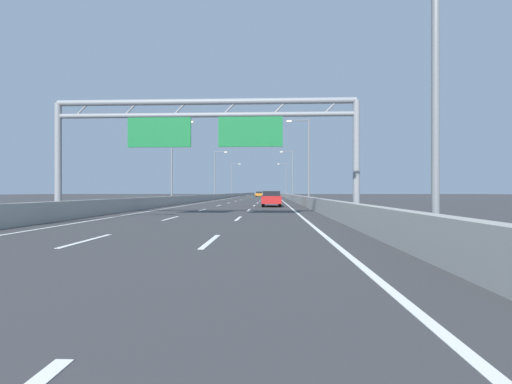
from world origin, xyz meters
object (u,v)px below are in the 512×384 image
at_px(streetlamp_right_mid, 307,156).
at_px(black_car, 273,196).
at_px(streetlamp_right_near, 426,35).
at_px(streetlamp_left_mid, 174,156).
at_px(streetlamp_left_distant, 233,178).
at_px(sign_gantry, 205,128).
at_px(streetlamp_right_far, 291,171).
at_px(streetlamp_right_distant, 285,178).
at_px(red_car, 271,199).
at_px(streetlamp_left_far, 216,172).
at_px(orange_car, 259,194).
at_px(silver_car, 261,194).

height_order(streetlamp_right_mid, black_car, streetlamp_right_mid).
distance_m(streetlamp_right_near, streetlamp_left_mid, 35.23).
bearing_deg(streetlamp_left_distant, sign_gantry, -85.02).
distance_m(streetlamp_right_mid, streetlamp_right_far, 31.91).
bearing_deg(sign_gantry, streetlamp_right_far, 82.10).
distance_m(streetlamp_right_distant, red_car, 70.20).
xyz_separation_m(streetlamp_right_far, red_car, (-3.92, -38.02, -4.63)).
xyz_separation_m(streetlamp_left_far, streetlamp_left_distant, (0.00, 31.91, 0.00)).
relative_size(streetlamp_right_near, streetlamp_left_distant, 1.00).
distance_m(streetlamp_right_far, orange_car, 32.28).
xyz_separation_m(streetlamp_right_distant, silver_car, (-7.58, 28.69, -4.66)).
distance_m(streetlamp_right_near, red_car, 26.50).
distance_m(black_car, red_car, 19.21).
distance_m(streetlamp_right_mid, streetlamp_left_far, 35.23).
xyz_separation_m(streetlamp_left_far, streetlamp_right_far, (14.93, 0.00, 0.00)).
bearing_deg(black_car, sign_gantry, -96.19).
distance_m(sign_gantry, black_car, 35.41).
distance_m(streetlamp_right_distant, black_car, 51.07).
height_order(black_car, red_car, red_car).
bearing_deg(orange_car, black_car, -85.74).
bearing_deg(streetlamp_left_distant, streetlamp_left_mid, -90.00).
distance_m(streetlamp_left_far, red_car, 39.86).
xyz_separation_m(streetlamp_left_mid, red_car, (11.01, -6.12, -4.63)).
relative_size(streetlamp_left_far, orange_car, 2.10).
relative_size(streetlamp_left_mid, black_car, 2.25).
bearing_deg(sign_gantry, streetlamp_left_distant, 94.98).
distance_m(streetlamp_left_mid, red_car, 13.42).
height_order(sign_gantry, streetlamp_left_distant, streetlamp_left_distant).
bearing_deg(streetlamp_left_far, red_car, -73.85).
xyz_separation_m(streetlamp_right_far, streetlamp_left_distant, (-14.93, 31.91, 0.00)).
height_order(sign_gantry, red_car, sign_gantry).
relative_size(streetlamp_left_distant, red_car, 2.07).
relative_size(black_car, orange_car, 0.93).
bearing_deg(streetlamp_left_mid, streetlamp_right_far, 64.92).
bearing_deg(black_car, orange_car, 94.26).
relative_size(streetlamp_left_far, black_car, 2.25).
relative_size(silver_car, black_car, 1.03).
height_order(sign_gantry, streetlamp_right_near, streetlamp_right_near).
distance_m(streetlamp_left_distant, streetlamp_right_distant, 14.93).
height_order(sign_gantry, streetlamp_right_distant, streetlamp_right_distant).
xyz_separation_m(streetlamp_left_mid, streetlamp_right_far, (14.93, 31.91, 0.00)).
bearing_deg(streetlamp_right_far, streetlamp_right_distant, 90.00).
distance_m(streetlamp_left_far, black_car, 22.41).
height_order(streetlamp_right_far, streetlamp_right_distant, same).
bearing_deg(orange_car, streetlamp_left_mid, -96.82).
bearing_deg(streetlamp_right_far, streetlamp_left_distant, 115.08).
distance_m(streetlamp_right_near, silver_car, 124.73).
bearing_deg(streetlamp_right_near, streetlamp_left_far, 103.17).
xyz_separation_m(streetlamp_right_distant, black_car, (-3.67, -50.72, -4.65)).
distance_m(streetlamp_right_near, black_car, 45.39).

